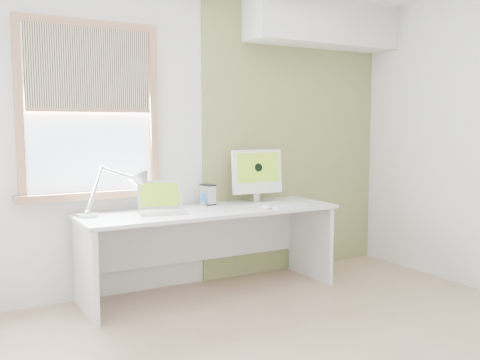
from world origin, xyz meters
TOP-DOWN VIEW (x-y plane):
  - room at (0.00, 0.00)m, footprint 4.04×3.54m
  - accent_wall at (1.00, 1.74)m, footprint 2.00×0.02m
  - soffit at (1.20, 1.57)m, footprint 1.60×0.40m
  - window at (-1.00, 1.71)m, footprint 1.20×0.14m
  - desk at (-0.10, 1.44)m, footprint 2.20×0.70m
  - desk_lamp at (-0.71, 1.56)m, footprint 0.71×0.30m
  - laptop at (-0.53, 1.42)m, footprint 0.42×0.36m
  - phone_dock at (-0.08, 1.57)m, footprint 0.08×0.08m
  - external_drive at (-0.01, 1.61)m, footprint 0.10×0.15m
  - imac at (0.46, 1.55)m, footprint 0.49×0.17m
  - keyboard at (0.54, 1.14)m, footprint 0.40×0.17m
  - mouse at (0.31, 1.15)m, footprint 0.07×0.11m

SIDE VIEW (x-z plane):
  - desk at x=-0.10m, z-range 0.17..0.90m
  - keyboard at x=0.54m, z-range 0.73..0.75m
  - mouse at x=0.31m, z-range 0.73..0.76m
  - phone_dock at x=-0.08m, z-range 0.70..0.83m
  - laptop at x=-0.53m, z-range 0.67..0.92m
  - external_drive at x=-0.01m, z-range 0.73..0.91m
  - desk_lamp at x=-0.71m, z-range 0.74..1.13m
  - imac at x=0.46m, z-range 0.76..1.24m
  - room at x=0.00m, z-range -0.02..2.62m
  - accent_wall at x=1.00m, z-range 0.00..2.60m
  - window at x=-1.00m, z-range 0.83..2.25m
  - soffit at x=1.20m, z-range 2.19..2.61m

